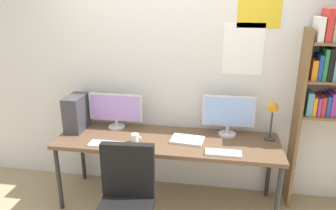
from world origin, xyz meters
TOP-DOWN VIEW (x-y plane):
  - wall_back at (0.00, 1.02)m, footprint 4.64×0.11m
  - desk at (0.00, 0.60)m, footprint 2.24×0.68m
  - monitor_left at (-0.60, 0.81)m, footprint 0.59×0.18m
  - monitor_right at (0.60, 0.81)m, footprint 0.53×0.18m
  - pc_tower at (-1.00, 0.70)m, footprint 0.17×0.34m
  - desk_lamp at (1.02, 0.74)m, footprint 0.11×0.16m
  - keyboard_left at (-0.56, 0.37)m, footprint 0.34×0.13m
  - keyboard_right at (0.56, 0.37)m, footprint 0.33×0.13m
  - computer_mouse at (-0.37, 0.38)m, footprint 0.06×0.10m
  - laptop_closed at (0.20, 0.59)m, footprint 0.34×0.25m
  - coffee_mug at (-0.30, 0.48)m, footprint 0.11×0.08m

SIDE VIEW (x-z plane):
  - desk at x=0.00m, z-range 0.32..1.06m
  - keyboard_left at x=-0.56m, z-range 0.74..0.76m
  - keyboard_right at x=0.56m, z-range 0.74..0.76m
  - laptop_closed at x=0.20m, z-range 0.74..0.76m
  - computer_mouse at x=-0.37m, z-range 0.74..0.77m
  - coffee_mug at x=-0.30m, z-range 0.74..0.83m
  - pc_tower at x=-1.00m, z-range 0.74..1.12m
  - monitor_left at x=-0.60m, z-range 0.76..1.14m
  - monitor_right at x=0.60m, z-range 0.76..1.19m
  - desk_lamp at x=1.02m, z-range 0.82..1.26m
  - wall_back at x=0.00m, z-range 0.00..2.60m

